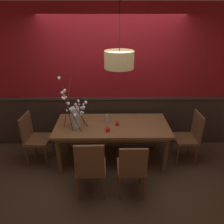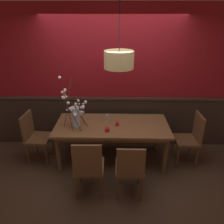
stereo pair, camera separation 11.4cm
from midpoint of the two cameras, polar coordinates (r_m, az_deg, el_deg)
name	(u,v)px [view 2 (the right image)]	position (r m, az deg, el deg)	size (l,w,h in m)	color
ground_plane	(112,159)	(4.17, 0.80, -12.42)	(24.00, 24.00, 0.00)	#422D1E
back_wall	(113,81)	(4.12, 1.00, 8.15)	(5.06, 0.14, 2.70)	#2D2119
dining_table	(112,129)	(3.80, 0.86, -4.39)	(1.97, 0.89, 0.75)	brown
chair_far_side_right	(128,116)	(4.66, 5.04, -1.08)	(0.43, 0.45, 0.88)	brown
chair_head_west_end	(35,135)	(4.10, -18.97, -5.72)	(0.43, 0.45, 0.94)	brown
chair_near_side_right	(130,168)	(3.19, 5.80, -14.41)	(0.41, 0.41, 0.90)	brown
chair_near_side_left	(89,166)	(3.19, -5.16, -13.98)	(0.44, 0.43, 0.95)	brown
chair_head_east_end	(191,137)	(4.11, 20.87, -6.08)	(0.40, 0.42, 0.95)	brown
vase_with_blossoms	(75,115)	(3.65, -8.86, -0.67)	(0.49, 0.47, 0.83)	silver
candle_holder_nearer_center	(117,124)	(3.72, 2.25, -3.10)	(0.07, 0.07, 0.07)	red
candle_holder_nearer_edge	(107,129)	(3.53, -0.35, -4.63)	(0.08, 0.08, 0.07)	red
condiment_bottle	(108,118)	(3.81, -0.34, -1.71)	(0.05, 0.05, 0.15)	#ADADB2
pendant_lamp	(119,60)	(3.30, 2.87, 13.61)	(0.45, 0.45, 0.94)	tan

